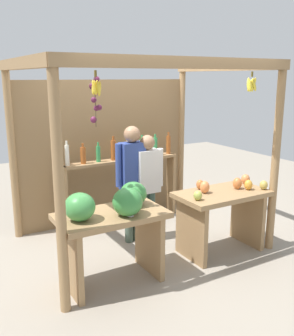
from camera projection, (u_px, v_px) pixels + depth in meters
name	position (u px, v px, depth m)	size (l,w,h in m)	color
ground_plane	(140.00, 241.00, 5.26)	(12.00, 12.00, 0.00)	gray
market_stall	(123.00, 135.00, 5.31)	(2.90, 2.16, 2.40)	#99754C
fruit_counter_left	(113.00, 219.00, 4.06)	(1.17, 0.68, 1.09)	#99754C
fruit_counter_right	(222.00, 208.00, 4.85)	(1.17, 0.64, 0.95)	#99754C
bottle_shelf_unit	(122.00, 171.00, 5.77)	(1.85, 0.22, 1.36)	#99754C
vendor_man	(132.00, 174.00, 5.07)	(0.48, 0.21, 1.59)	#425547
vendor_woman	(147.00, 179.00, 5.14)	(0.48, 0.20, 1.46)	#354F47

